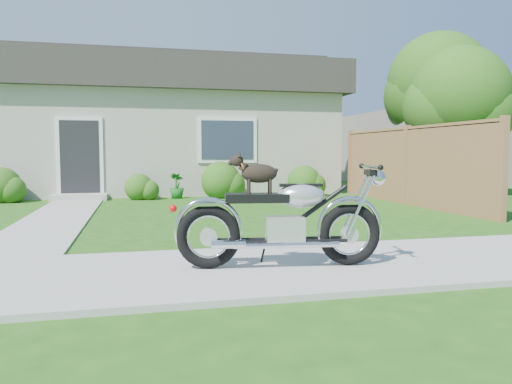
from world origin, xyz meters
TOP-DOWN VIEW (x-y plane):
  - ground at (0.00, 0.00)m, footprint 80.00×80.00m
  - sidewalk at (0.00, 0.00)m, footprint 24.00×2.20m
  - walkway at (-1.50, 5.00)m, footprint 1.20×8.00m
  - house at (-0.00, 11.99)m, footprint 12.60×7.03m
  - fence at (6.30, 5.75)m, footprint 0.12×6.62m
  - tree_near at (8.98, 7.33)m, footprint 2.79×2.76m
  - tree_far at (10.30, 10.35)m, footprint 3.51×3.51m
  - shrub_row at (0.24, 8.50)m, footprint 11.03×1.09m
  - potted_plant_right at (1.02, 8.55)m, footprint 0.53×0.53m
  - motorcycle_with_dog at (1.47, -0.10)m, footprint 2.22×0.62m

SIDE VIEW (x-z plane):
  - ground at x=0.00m, z-range 0.00..0.00m
  - walkway at x=-1.50m, z-range 0.00..0.03m
  - sidewalk at x=0.00m, z-range 0.00..0.04m
  - potted_plant_right at x=1.02m, z-range 0.00..0.70m
  - shrub_row at x=0.24m, z-range -0.14..0.95m
  - motorcycle_with_dog at x=1.47m, z-range -0.04..1.15m
  - fence at x=6.30m, z-range -0.01..1.89m
  - house at x=0.00m, z-range -0.09..4.41m
  - tree_near at x=8.98m, z-range 0.60..4.83m
  - tree_far at x=10.30m, z-range 0.76..6.15m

